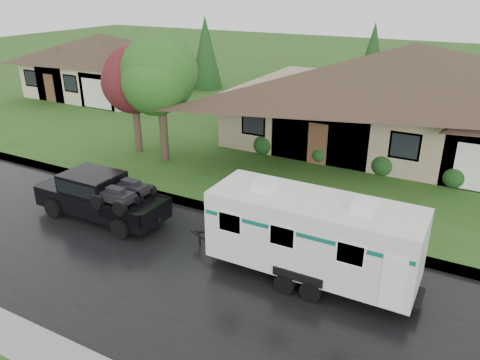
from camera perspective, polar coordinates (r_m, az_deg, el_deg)
name	(u,v)px	position (r m, az deg, el deg)	size (l,w,h in m)	color
ground	(259,256)	(16.17, 2.39, -9.30)	(140.00, 140.00, 0.00)	#294F18
road	(231,287)	(14.70, -1.16, -12.95)	(140.00, 8.00, 0.01)	black
curb	(286,227)	(17.91, 5.59, -5.68)	(140.00, 0.50, 0.15)	gray
lawn	(370,137)	(29.24, 15.57, 5.10)	(140.00, 26.00, 0.15)	#294F18
house_main	(415,85)	(26.89, 20.56, 10.74)	(19.44, 10.80, 6.90)	#9C8A69
house_far	(103,59)	(39.93, -16.37, 13.93)	(10.80, 8.64, 5.80)	#C0B38E
tree_left_green	(160,77)	(23.36, -9.71, 12.22)	(3.70, 3.70, 6.13)	#382B1E
tree_red	(133,81)	(25.16, -12.88, 11.65)	(3.30, 3.30, 5.46)	#382B1E
shrub_row	(383,163)	(23.38, 17.07, 1.97)	(13.60, 1.00, 1.00)	#143814
pickup_truck	(99,194)	(19.11, -16.83, -1.70)	(5.45, 2.07, 1.82)	black
travel_trailer	(313,234)	(14.43, 8.84, -6.48)	(6.72, 2.36, 3.01)	silver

